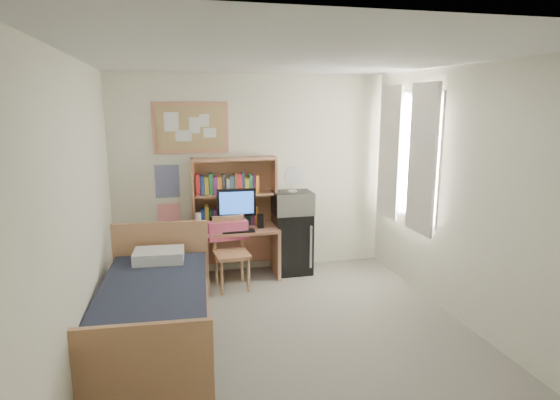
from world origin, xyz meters
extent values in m
cube|color=gray|center=(0.00, 0.00, -0.01)|extent=(3.60, 4.20, 0.02)
cube|color=silver|center=(0.00, 0.00, 2.60)|extent=(3.60, 4.20, 0.02)
cube|color=white|center=(0.00, 2.10, 1.30)|extent=(3.60, 0.04, 2.60)
cube|color=white|center=(0.00, -2.10, 1.30)|extent=(3.60, 0.04, 2.60)
cube|color=white|center=(-1.80, 0.00, 1.30)|extent=(0.04, 4.20, 2.60)
cube|color=white|center=(1.80, 0.00, 1.30)|extent=(0.04, 4.20, 2.60)
cube|color=white|center=(1.75, 1.20, 1.60)|extent=(0.10, 1.40, 1.70)
cube|color=white|center=(1.72, 0.80, 1.60)|extent=(0.04, 0.55, 1.70)
cube|color=white|center=(1.72, 1.60, 1.60)|extent=(0.04, 0.55, 1.70)
cube|color=tan|center=(-0.78, 2.08, 1.92)|extent=(0.94, 0.03, 0.64)
cube|color=navy|center=(-1.10, 2.09, 1.25)|extent=(0.30, 0.01, 0.42)
cube|color=red|center=(-1.10, 2.09, 0.78)|extent=(0.28, 0.01, 0.36)
cube|color=tan|center=(-0.27, 1.80, 0.33)|extent=(1.07, 0.55, 0.66)
cube|color=#AC7B51|center=(-0.38, 1.44, 0.44)|extent=(0.48, 0.48, 0.88)
cube|color=black|center=(0.48, 1.84, 0.40)|extent=(0.48, 0.48, 0.81)
cube|color=black|center=(-1.27, 0.27, 0.28)|extent=(1.15, 2.10, 0.56)
cube|color=tan|center=(-0.26, 1.95, 1.10)|extent=(1.09, 0.30, 0.88)
cube|color=black|center=(-0.27, 1.74, 0.92)|extent=(0.49, 0.05, 0.52)
cube|color=black|center=(-0.27, 1.60, 0.67)|extent=(0.41, 0.14, 0.02)
cube|color=black|center=(-0.57, 1.75, 0.75)|extent=(0.08, 0.08, 0.18)
cube|color=black|center=(0.03, 1.73, 0.75)|extent=(0.08, 0.08, 0.18)
cylinder|color=white|center=(-0.75, 1.71, 0.78)|extent=(0.07, 0.07, 0.24)
cube|color=#D45072|center=(-0.40, 1.64, 0.68)|extent=(0.50, 0.19, 0.24)
cube|color=silver|center=(0.48, 1.82, 0.95)|extent=(0.50, 0.38, 0.29)
cylinder|color=white|center=(0.48, 1.82, 1.25)|extent=(0.25, 0.25, 0.31)
cube|color=white|center=(-1.22, 1.02, 0.62)|extent=(0.54, 0.40, 0.12)
camera|label=1|loc=(-1.07, -3.94, 2.23)|focal=30.00mm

